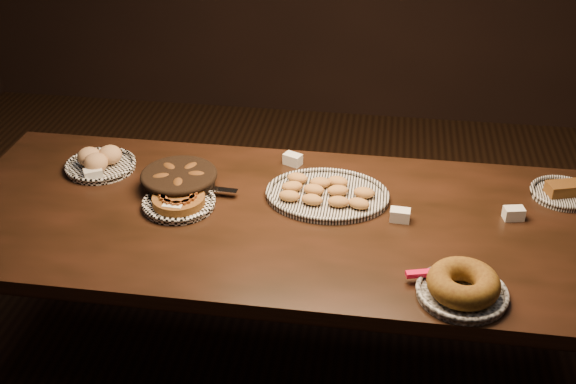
# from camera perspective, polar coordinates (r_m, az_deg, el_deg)

# --- Properties ---
(ground) EXTENTS (5.00, 5.00, 0.00)m
(ground) POSITION_cam_1_polar(r_m,az_deg,el_deg) (3.05, -0.54, -13.73)
(ground) COLOR black
(ground) RESTS_ON ground
(buffet_table) EXTENTS (2.40, 1.00, 0.75)m
(buffet_table) POSITION_cam_1_polar(r_m,az_deg,el_deg) (2.62, -0.61, -3.21)
(buffet_table) COLOR black
(buffet_table) RESTS_ON ground
(apple_tart_plate) EXTENTS (0.33, 0.27, 0.05)m
(apple_tart_plate) POSITION_cam_1_polar(r_m,az_deg,el_deg) (2.65, -8.59, -0.73)
(apple_tart_plate) COLOR white
(apple_tart_plate) RESTS_ON buffet_table
(madeleine_platter) EXTENTS (0.46, 0.37, 0.05)m
(madeleine_platter) POSITION_cam_1_polar(r_m,az_deg,el_deg) (2.67, 3.04, -0.13)
(madeleine_platter) COLOR black
(madeleine_platter) RESTS_ON buffet_table
(bundt_cake_plate) EXTENTS (0.32, 0.29, 0.09)m
(bundt_cake_plate) POSITION_cam_1_polar(r_m,az_deg,el_deg) (2.26, 13.63, -7.26)
(bundt_cake_plate) COLOR black
(bundt_cake_plate) RESTS_ON buffet_table
(croissant_basket) EXTENTS (0.30, 0.30, 0.07)m
(croissant_basket) POSITION_cam_1_polar(r_m,az_deg,el_deg) (2.75, -8.59, 1.07)
(croissant_basket) COLOR black
(croissant_basket) RESTS_ON buffet_table
(bread_roll_plate) EXTENTS (0.28, 0.28, 0.09)m
(bread_roll_plate) POSITION_cam_1_polar(r_m,az_deg,el_deg) (2.95, -14.67, 2.33)
(bread_roll_plate) COLOR white
(bread_roll_plate) RESTS_ON buffet_table
(loaf_plate) EXTENTS (0.24, 0.24, 0.06)m
(loaf_plate) POSITION_cam_1_polar(r_m,az_deg,el_deg) (2.87, 20.89, -0.01)
(loaf_plate) COLOR black
(loaf_plate) RESTS_ON buffet_table
(tent_cards) EXTENTS (1.66, 0.49, 0.04)m
(tent_cards) POSITION_cam_1_polar(r_m,az_deg,el_deg) (2.67, 0.22, -0.09)
(tent_cards) COLOR white
(tent_cards) RESTS_ON buffet_table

